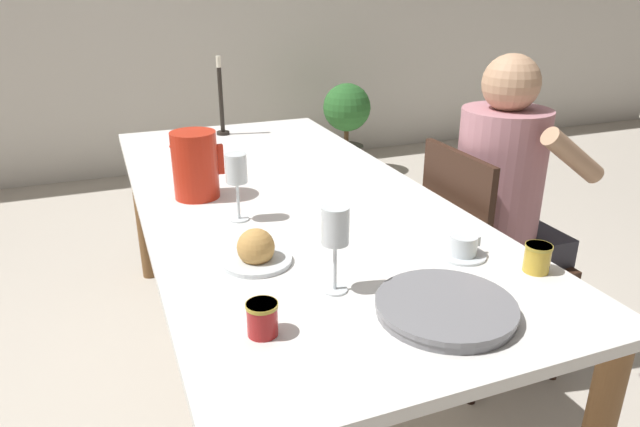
# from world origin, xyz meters

# --- Properties ---
(ground_plane) EXTENTS (20.00, 20.00, 0.00)m
(ground_plane) POSITION_xyz_m (0.00, 0.00, 0.00)
(ground_plane) COLOR beige
(dining_table) EXTENTS (0.95, 2.14, 0.74)m
(dining_table) POSITION_xyz_m (0.00, 0.00, 0.65)
(dining_table) COLOR white
(dining_table) RESTS_ON ground_plane
(chair_person_side) EXTENTS (0.42, 0.42, 0.88)m
(chair_person_side) POSITION_xyz_m (0.67, -0.21, 0.48)
(chair_person_side) COLOR #331E14
(chair_person_side) RESTS_ON ground_plane
(person_seated) EXTENTS (0.39, 0.41, 1.19)m
(person_seated) POSITION_xyz_m (0.75, -0.21, 0.71)
(person_seated) COLOR #33333D
(person_seated) RESTS_ON ground_plane
(red_pitcher) EXTENTS (0.17, 0.15, 0.22)m
(red_pitcher) POSITION_xyz_m (-0.28, 0.08, 0.85)
(red_pitcher) COLOR red
(red_pitcher) RESTS_ON dining_table
(wine_glass_water) EXTENTS (0.06, 0.06, 0.21)m
(wine_glass_water) POSITION_xyz_m (-0.20, -0.16, 0.89)
(wine_glass_water) COLOR white
(wine_glass_water) RESTS_ON dining_table
(wine_glass_juice) EXTENTS (0.06, 0.06, 0.21)m
(wine_glass_juice) POSITION_xyz_m (-0.10, -0.66, 0.89)
(wine_glass_juice) COLOR white
(wine_glass_juice) RESTS_ON dining_table
(teacup_near_person) EXTENTS (0.12, 0.12, 0.06)m
(teacup_near_person) POSITION_xyz_m (0.28, -0.62, 0.76)
(teacup_near_person) COLOR silver
(teacup_near_person) RESTS_ON dining_table
(serving_tray) EXTENTS (0.30, 0.30, 0.03)m
(serving_tray) POSITION_xyz_m (0.09, -0.84, 0.75)
(serving_tray) COLOR gray
(serving_tray) RESTS_ON dining_table
(bread_plate) EXTENTS (0.18, 0.18, 0.10)m
(bread_plate) POSITION_xyz_m (-0.23, -0.46, 0.77)
(bread_plate) COLOR silver
(bread_plate) RESTS_ON dining_table
(jam_jar_amber) EXTENTS (0.07, 0.07, 0.07)m
(jam_jar_amber) POSITION_xyz_m (-0.30, -0.77, 0.77)
(jam_jar_amber) COLOR #A81E1E
(jam_jar_amber) RESTS_ON dining_table
(jam_jar_red) EXTENTS (0.07, 0.07, 0.07)m
(jam_jar_red) POSITION_xyz_m (0.40, -0.75, 0.77)
(jam_jar_red) COLOR gold
(jam_jar_red) RESTS_ON dining_table
(candlestick_tall) EXTENTS (0.06, 0.06, 0.36)m
(candlestick_tall) POSITION_xyz_m (-0.02, 0.88, 0.88)
(candlestick_tall) COLOR black
(candlestick_tall) RESTS_ON dining_table
(potted_plant) EXTENTS (0.36, 0.36, 0.70)m
(potted_plant) POSITION_xyz_m (1.22, 2.22, 0.41)
(potted_plant) COLOR #4C4742
(potted_plant) RESTS_ON ground_plane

